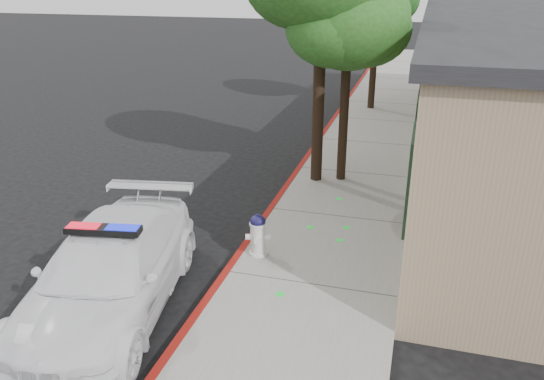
# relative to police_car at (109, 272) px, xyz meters

# --- Properties ---
(ground) EXTENTS (120.00, 120.00, 0.00)m
(ground) POSITION_rel_police_car_xyz_m (1.43, 1.48, -0.73)
(ground) COLOR black
(ground) RESTS_ON ground
(sidewalk) EXTENTS (3.20, 60.00, 0.15)m
(sidewalk) POSITION_rel_police_car_xyz_m (3.03, 4.48, -0.65)
(sidewalk) COLOR gray
(sidewalk) RESTS_ON ground
(red_curb) EXTENTS (0.14, 60.00, 0.16)m
(red_curb) POSITION_rel_police_car_xyz_m (1.49, 4.48, -0.65)
(red_curb) COLOR maroon
(red_curb) RESTS_ON ground
(police_car) EXTENTS (2.85, 5.26, 1.57)m
(police_car) POSITION_rel_police_car_xyz_m (0.00, 0.00, 0.00)
(police_car) COLOR white
(police_car) RESTS_ON ground
(fire_hydrant) EXTENTS (0.50, 0.43, 0.86)m
(fire_hydrant) POSITION_rel_police_car_xyz_m (1.87, 2.25, -0.15)
(fire_hydrant) COLOR white
(fire_hydrant) RESTS_ON sidewalk
(street_tree_near) EXTENTS (2.99, 2.96, 5.40)m
(street_tree_near) POSITION_rel_police_car_xyz_m (2.77, 6.89, 3.45)
(street_tree_near) COLOR black
(street_tree_near) RESTS_ON sidewalk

